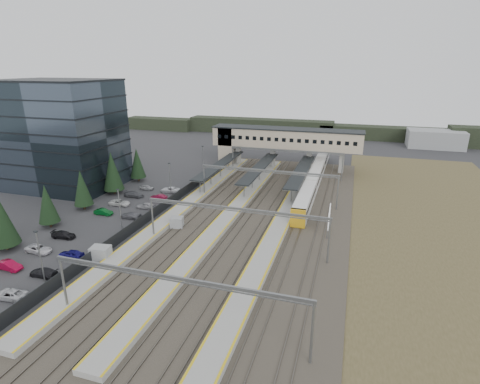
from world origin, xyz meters
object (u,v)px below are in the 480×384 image
(train, at_px, (315,177))
(relay_cabin_far, at_px, (177,223))
(billboard, at_px, (329,217))
(relay_cabin_near, at_px, (101,254))
(footbridge, at_px, (276,140))
(office_building, at_px, (61,134))

(train, bearing_deg, relay_cabin_far, -121.59)
(relay_cabin_far, distance_m, billboard, 26.24)
(relay_cabin_near, height_order, train, train)
(relay_cabin_far, relative_size, footbridge, 0.06)
(relay_cabin_near, distance_m, train, 53.51)
(office_building, xyz_separation_m, relay_cabin_near, (30.28, -28.75, -11.07))
(train, xyz_separation_m, billboard, (5.31, -27.83, 1.19))
(relay_cabin_near, height_order, relay_cabin_far, relay_cabin_near)
(train, bearing_deg, relay_cabin_near, -118.74)
(relay_cabin_near, relative_size, relay_cabin_far, 1.17)
(footbridge, bearing_deg, train, -43.90)
(office_building, distance_m, relay_cabin_far, 40.25)
(footbridge, height_order, billboard, footbridge)
(footbridge, bearing_deg, relay_cabin_near, -102.87)
(relay_cabin_near, xyz_separation_m, footbridge, (13.43, 58.75, 6.81))
(relay_cabin_near, relative_size, footbridge, 0.07)
(relay_cabin_near, distance_m, billboard, 36.48)
(office_building, relative_size, relay_cabin_near, 8.20)
(office_building, distance_m, footbridge, 53.18)
(relay_cabin_near, distance_m, relay_cabin_far, 14.88)
(relay_cabin_near, relative_size, billboard, 0.53)
(relay_cabin_far, distance_m, train, 38.81)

